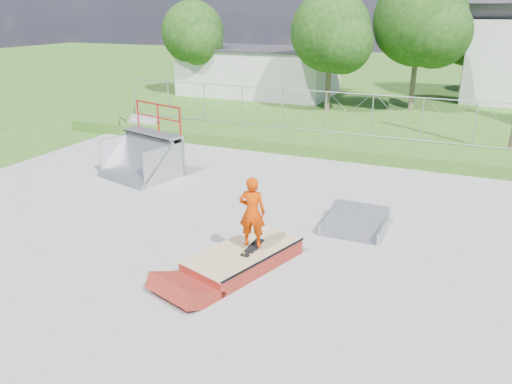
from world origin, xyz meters
TOP-DOWN VIEW (x-y plane):
  - ground at (0.00, 0.00)m, footprint 120.00×120.00m
  - concrete_pad at (0.00, 0.00)m, footprint 20.00×16.00m
  - grass_berm at (0.00, 9.50)m, footprint 24.00×3.00m
  - grind_box at (1.38, -1.08)m, footprint 2.16×3.07m
  - quarter_pipe at (-4.71, 3.37)m, footprint 2.95×2.69m
  - flat_bank_ramp at (3.32, 1.89)m, footprint 1.57×1.68m
  - skateboard at (1.57, -0.99)m, footprint 0.31×0.81m
  - skater at (1.57, -0.99)m, footprint 0.66×0.50m
  - concrete_stairs at (-8.50, 8.70)m, footprint 1.50×1.60m
  - chain_link_fence at (0.00, 10.50)m, footprint 20.00×0.06m
  - utility_building_flat at (-8.00, 22.00)m, footprint 10.00×6.00m
  - tree_left_near at (-1.75, 17.83)m, footprint 4.76×4.48m
  - tree_center at (2.78, 19.81)m, footprint 5.44×5.12m
  - tree_left_far at (-11.77, 19.85)m, footprint 4.42×4.16m
  - tree_back_mid at (5.21, 27.86)m, footprint 4.08×3.84m

SIDE VIEW (x-z plane):
  - ground at x=0.00m, z-range 0.00..0.00m
  - concrete_pad at x=0.00m, z-range 0.00..0.04m
  - grind_box at x=1.38m, z-range 0.00..0.42m
  - flat_bank_ramp at x=3.32m, z-range 0.00..0.48m
  - grass_berm at x=0.00m, z-range 0.00..0.50m
  - concrete_stairs at x=-8.50m, z-range 0.00..0.80m
  - skateboard at x=1.57m, z-range 0.39..0.52m
  - quarter_pipe at x=-4.71m, z-range 0.00..2.47m
  - skater at x=1.57m, z-range 0.46..2.11m
  - chain_link_fence at x=0.00m, z-range 0.50..2.30m
  - utility_building_flat at x=-8.00m, z-range 0.00..3.00m
  - tree_back_mid at x=5.21m, z-range 0.78..6.48m
  - tree_left_far at x=-11.77m, z-range 0.85..7.02m
  - tree_left_near at x=-1.75m, z-range 0.91..7.56m
  - tree_center at x=2.78m, z-range 1.05..8.65m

